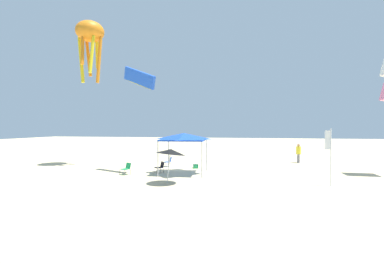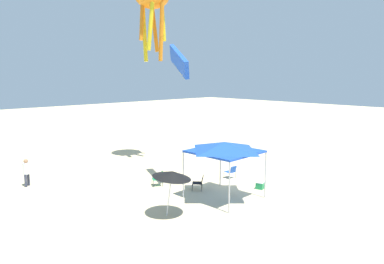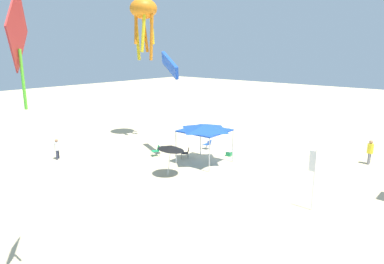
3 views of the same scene
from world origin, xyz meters
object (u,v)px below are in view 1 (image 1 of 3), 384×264
object	(u,v)px
folding_chair_facing_ocean	(126,168)
kite_parafoil_blue	(139,78)
folding_chair_right_of_tent	(168,161)
folding_chair_near_cooler	(160,166)
person_far_stroller	(299,152)
banner_flag	(330,152)
kite_octopus_orange	(90,35)
beach_umbrella	(171,152)
canopy_tent	(184,137)
cooler_box	(196,166)

from	to	relation	value
folding_chair_facing_ocean	kite_parafoil_blue	world-z (taller)	kite_parafoil_blue
folding_chair_facing_ocean	folding_chair_right_of_tent	bearing A→B (deg)	92.79
folding_chair_near_cooler	person_far_stroller	size ratio (longest dim) A/B	0.45
folding_chair_right_of_tent	banner_flag	bearing A→B (deg)	67.31
folding_chair_right_of_tent	kite_octopus_orange	xyz separation A→B (m)	(6.99, 0.56, 11.08)
banner_flag	folding_chair_right_of_tent	bearing A→B (deg)	-26.03
folding_chair_near_cooler	beach_umbrella	bearing A→B (deg)	-15.83
folding_chair_near_cooler	person_far_stroller	bearing A→B (deg)	81.56
folding_chair_right_of_tent	person_far_stroller	distance (m)	12.44
banner_flag	kite_parafoil_blue	xyz separation A→B (m)	(12.61, -2.43, 5.10)
canopy_tent	folding_chair_facing_ocean	world-z (taller)	canopy_tent
folding_chair_right_of_tent	folding_chair_near_cooler	xyz separation A→B (m)	(-0.24, 3.04, 0.00)
beach_umbrella	cooler_box	bearing A→B (deg)	-93.63
beach_umbrella	folding_chair_right_of_tent	size ratio (longest dim) A/B	2.76
folding_chair_right_of_tent	banner_flag	xyz separation A→B (m)	(-11.21, 5.48, 1.53)
cooler_box	banner_flag	distance (m)	10.34
folding_chair_right_of_tent	kite_parafoil_blue	xyz separation A→B (m)	(1.39, 3.05, 6.64)
beach_umbrella	folding_chair_near_cooler	world-z (taller)	beach_umbrella
person_far_stroller	kite_parafoil_blue	world-z (taller)	kite_parafoil_blue
beach_umbrella	banner_flag	xyz separation A→B (m)	(-9.17, -1.07, 0.06)
folding_chair_facing_ocean	banner_flag	world-z (taller)	banner_flag
beach_umbrella	person_far_stroller	xyz separation A→B (m)	(-9.45, -11.26, -0.87)
person_far_stroller	folding_chair_facing_ocean	bearing A→B (deg)	120.90
folding_chair_right_of_tent	kite_octopus_orange	bearing A→B (deg)	-82.07
cooler_box	person_far_stroller	distance (m)	10.39
canopy_tent	folding_chair_near_cooler	xyz separation A→B (m)	(1.79, 0.05, -2.21)
beach_umbrella	kite_octopus_orange	xyz separation A→B (m)	(9.04, -5.99, 9.61)
canopy_tent	cooler_box	bearing A→B (deg)	-98.56
cooler_box	banner_flag	xyz separation A→B (m)	(-8.77, 5.17, 1.80)
canopy_tent	beach_umbrella	distance (m)	3.64
folding_chair_right_of_tent	cooler_box	bearing A→B (deg)	86.09
folding_chair_near_cooler	kite_parafoil_blue	world-z (taller)	kite_parafoil_blue
person_far_stroller	cooler_box	bearing A→B (deg)	116.52
beach_umbrella	banner_flag	distance (m)	9.23
beach_umbrella	cooler_box	distance (m)	6.49
canopy_tent	kite_parafoil_blue	world-z (taller)	kite_parafoil_blue
kite_parafoil_blue	kite_octopus_orange	bearing A→B (deg)	-177.83
person_far_stroller	beach_umbrella	bearing A→B (deg)	137.50
person_far_stroller	kite_parafoil_blue	size ratio (longest dim) A/B	0.58
banner_flag	kite_parafoil_blue	world-z (taller)	kite_parafoil_blue
beach_umbrella	kite_parafoil_blue	size ratio (longest dim) A/B	0.72
person_far_stroller	canopy_tent	bearing A→B (deg)	126.65
folding_chair_facing_ocean	person_far_stroller	bearing A→B (deg)	61.29
beach_umbrella	folding_chair_facing_ocean	xyz separation A→B (m)	(3.99, -2.40, -1.47)
banner_flag	folding_chair_facing_ocean	bearing A→B (deg)	-5.77
canopy_tent	folding_chair_facing_ocean	bearing A→B (deg)	16.25
beach_umbrella	kite_octopus_orange	distance (m)	14.49
canopy_tent	person_far_stroller	world-z (taller)	canopy_tent
banner_flag	person_far_stroller	bearing A→B (deg)	-91.59
folding_chair_near_cooler	person_far_stroller	xyz separation A→B (m)	(-11.25, -7.75, 0.60)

